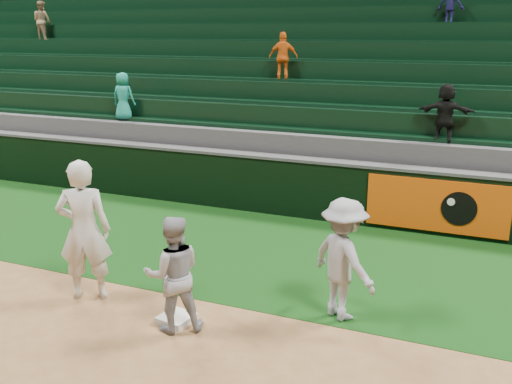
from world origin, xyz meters
TOP-DOWN VIEW (x-y plane):
  - ground at (0.00, 0.00)m, footprint 70.00×70.00m
  - foul_grass at (0.00, 3.00)m, footprint 36.00×4.20m
  - first_base at (0.17, 0.22)m, footprint 0.48×0.48m
  - first_baseman at (-1.40, 0.39)m, footprint 0.89×0.77m
  - baserunner at (0.25, 0.06)m, footprint 0.95×0.91m
  - base_coach at (2.17, 1.21)m, footprint 1.24×1.12m
  - field_wall at (0.03, 5.20)m, footprint 36.00×0.45m
  - stadium_seating at (-0.00, 8.97)m, footprint 36.00×5.95m

SIDE VIEW (x-z plane):
  - ground at x=0.00m, z-range 0.00..0.00m
  - foul_grass at x=0.00m, z-range 0.00..0.01m
  - first_base at x=0.17m, z-range 0.00..0.09m
  - field_wall at x=0.03m, z-range 0.01..1.26m
  - baserunner at x=0.25m, z-range 0.00..1.55m
  - base_coach at x=2.17m, z-range 0.01..1.68m
  - first_baseman at x=-1.40m, z-range 0.00..2.06m
  - stadium_seating at x=0.00m, z-range -0.78..4.18m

